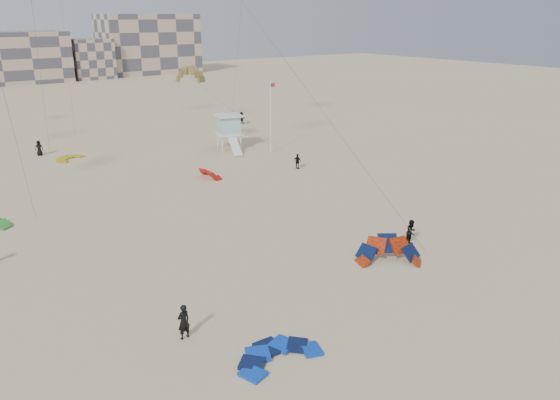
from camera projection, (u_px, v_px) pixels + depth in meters
ground at (282, 350)px, 26.92m from camera, size 320.00×320.00×0.00m
kite_ground_blue at (278, 358)px, 26.25m from camera, size 4.01×4.20×0.80m
kite_ground_orange at (388, 262)px, 36.54m from camera, size 6.09×6.09×4.40m
kite_ground_red_far at (210, 178)px, 55.53m from camera, size 3.01×2.86×2.80m
kite_ground_yellow at (69, 159)px, 62.50m from camera, size 4.72×4.77×0.70m
kitesurfer_main at (184, 322)px, 27.61m from camera, size 0.74×0.53×1.91m
kitesurfer_b at (411, 232)px, 39.02m from camera, size 1.01×0.85×1.88m
kitesurfer_d at (298, 161)px, 58.42m from camera, size 0.70×1.04×1.64m
kitesurfer_e at (39, 148)px, 63.95m from camera, size 1.02×0.85×1.80m
kitesurfer_f at (242, 118)px, 82.68m from camera, size 0.91×1.78×1.83m
kite_fly_olive at (190, 76)px, 63.91m from camera, size 8.50×12.72×9.18m
lifeguard_tower_near at (229, 132)px, 66.62m from camera, size 3.73×6.23×4.26m
flagpole at (271, 116)px, 64.27m from camera, size 0.69×0.11×8.53m
condo_east at (149, 44)px, 153.32m from camera, size 26.00×14.00×16.00m
condo_fill_right at (90, 59)px, 141.20m from camera, size 10.00×10.00×10.00m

